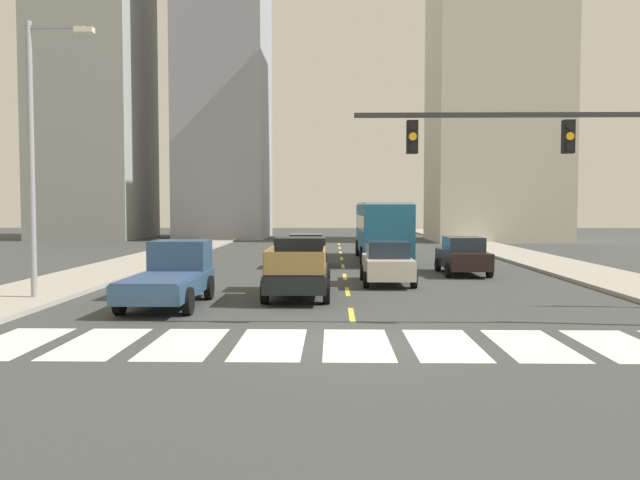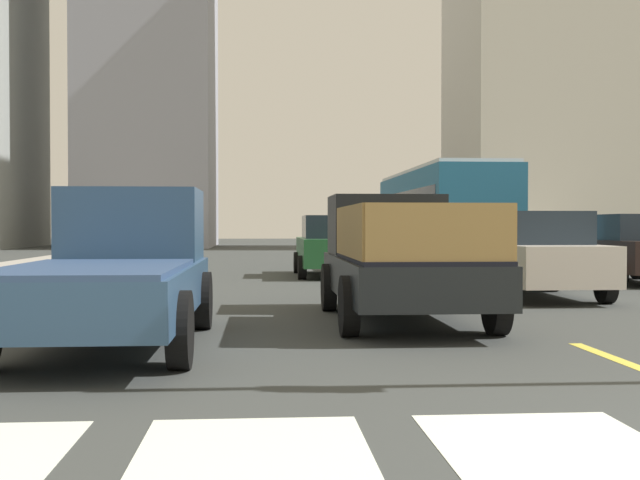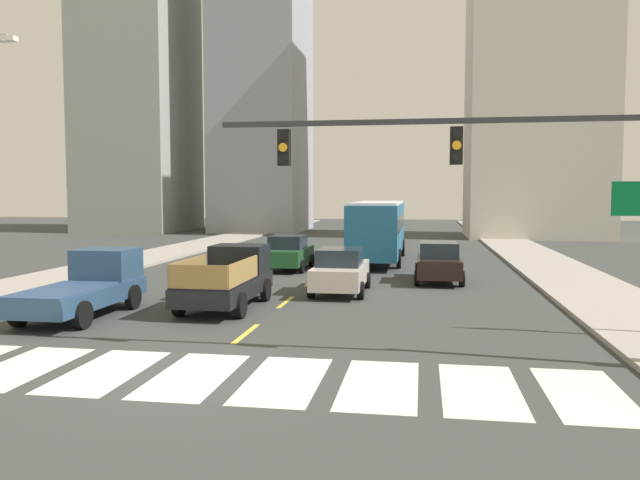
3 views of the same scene
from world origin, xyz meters
name	(u,v)px [view 3 (image 3 of 3)]	position (x,y,z in m)	size (l,w,h in m)	color
ground_plane	(193,375)	(0.00, 0.00, 0.00)	(160.00, 160.00, 0.00)	#393D3C
sidewalk_right	(563,274)	(11.10, 18.00, 0.07)	(3.73, 110.00, 0.15)	#A09A90
sidewalk_left	(113,265)	(-11.10, 18.00, 0.07)	(3.73, 110.00, 0.15)	#A09A90
crosswalk_stripe_2	(23,367)	(-3.88, 0.00, 0.00)	(1.50, 3.42, 0.01)	silver
crosswalk_stripe_3	(106,371)	(-1.94, 0.00, 0.00)	(1.50, 3.42, 0.01)	silver
crosswalk_stripe_4	(193,375)	(0.00, 0.00, 0.00)	(1.50, 3.42, 0.01)	silver
crosswalk_stripe_5	(284,380)	(1.94, 0.00, 0.00)	(1.50, 3.42, 0.01)	silver
crosswalk_stripe_6	(380,384)	(3.88, 0.00, 0.00)	(1.50, 3.42, 0.01)	silver
crosswalk_stripe_7	(480,389)	(5.82, 0.00, 0.00)	(1.50, 3.42, 0.01)	silver
crosswalk_stripe_8	(586,394)	(7.77, 0.00, 0.00)	(1.50, 3.42, 0.01)	silver
lane_dash_0	(246,333)	(0.00, 4.00, 0.00)	(0.16, 2.40, 0.01)	gold
lane_dash_1	(286,302)	(0.00, 9.00, 0.00)	(0.16, 2.40, 0.01)	gold
lane_dash_2	(311,282)	(0.00, 14.00, 0.00)	(0.16, 2.40, 0.01)	gold
lane_dash_3	(328,268)	(0.00, 19.00, 0.00)	(0.16, 2.40, 0.01)	gold
lane_dash_4	(341,258)	(0.00, 24.00, 0.00)	(0.16, 2.40, 0.01)	gold
lane_dash_5	(350,251)	(0.00, 29.00, 0.00)	(0.16, 2.40, 0.01)	gold
lane_dash_6	(358,245)	(0.00, 34.00, 0.00)	(0.16, 2.40, 0.01)	gold
lane_dash_7	(364,240)	(0.00, 39.00, 0.00)	(0.16, 2.40, 0.01)	gold
pickup_stakebed	(229,278)	(-1.72, 7.99, 0.94)	(2.18, 5.20, 1.96)	black
pickup_dark	(88,285)	(-5.63, 5.85, 0.92)	(2.18, 5.20, 1.96)	navy
city_bus	(378,227)	(2.28, 22.62, 1.95)	(2.72, 10.80, 3.32)	#1F5F88
sedan_near_right	(439,262)	(5.39, 15.03, 0.86)	(2.02, 4.40, 1.72)	black
sedan_near_left	(289,252)	(-1.86, 18.19, 0.86)	(2.02, 4.40, 1.72)	#20552C
sedan_mid	(341,271)	(1.63, 11.32, 0.86)	(2.02, 4.40, 1.72)	beige
traffic_signal_gantry	(511,173)	(6.61, 2.19, 4.24)	(9.93, 0.27, 6.00)	#2D2D33
tower_tall_centre	(262,73)	(-11.26, 49.91, 15.79)	(8.38, 11.03, 31.59)	#9094A2
block_mid_left	(538,42)	(14.16, 44.57, 16.61)	(11.38, 9.88, 33.22)	beige
block_mid_right	(138,53)	(-23.67, 48.24, 17.77)	(9.38, 11.43, 35.53)	#949A96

